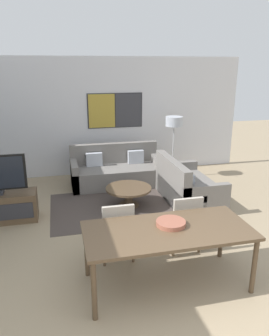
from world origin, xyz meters
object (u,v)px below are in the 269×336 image
at_px(sofa_side, 185,188).
at_px(dining_chair_centre, 184,219).
at_px(coffee_table, 129,192).
at_px(dining_table, 168,234).
at_px(dining_chair_left, 117,227).
at_px(floor_lamp, 174,125).
at_px(sofa_main, 116,172).
at_px(fruit_bowl, 171,223).

relative_size(sofa_side, dining_chair_centre, 1.85).
height_order(coffee_table, dining_table, dining_table).
bearing_deg(dining_table, coffee_table, 88.66).
bearing_deg(dining_table, dining_chair_left, 126.07).
relative_size(coffee_table, dining_table, 0.44).
height_order(dining_chair_centre, floor_lamp, floor_lamp).
xyz_separation_m(sofa_main, dining_chair_centre, (0.44, -3.02, 0.21)).
distance_m(fruit_bowl, floor_lamp, 4.00).
relative_size(sofa_main, dining_chair_centre, 2.35).
relative_size(sofa_main, fruit_bowl, 5.66).
bearing_deg(dining_chair_left, fruit_bowl, -46.54).
xyz_separation_m(coffee_table, fruit_bowl, (0.01, -2.33, 0.50)).
bearing_deg(dining_chair_centre, sofa_main, 98.21).
bearing_deg(dining_chair_centre, dining_table, -125.27).
relative_size(coffee_table, floor_lamp, 0.59).
height_order(coffee_table, dining_chair_left, dining_chair_left).
distance_m(sofa_main, fruit_bowl, 3.66).
height_order(coffee_table, fruit_bowl, fruit_bowl).
xyz_separation_m(dining_table, dining_chair_left, (-0.49, 0.68, -0.19)).
height_order(dining_table, dining_chair_left, dining_chair_left).
distance_m(dining_chair_centre, fruit_bowl, 0.80).
bearing_deg(sofa_side, floor_lamp, -9.96).
height_order(sofa_side, dining_chair_centre, sofa_side).
xyz_separation_m(sofa_main, coffee_table, (0.00, -1.30, 0.00)).
xyz_separation_m(coffee_table, dining_table, (-0.06, -2.41, 0.40)).
distance_m(dining_chair_centre, floor_lamp, 3.35).
relative_size(sofa_side, dining_table, 0.80).
height_order(dining_chair_left, floor_lamp, floor_lamp).
height_order(sofa_main, floor_lamp, floor_lamp).
relative_size(dining_chair_left, floor_lamp, 0.59).
distance_m(sofa_main, floor_lamp, 1.71).
bearing_deg(fruit_bowl, dining_table, -127.28).
bearing_deg(sofa_main, fruit_bowl, -89.85).
relative_size(sofa_main, coffee_table, 2.33).
distance_m(sofa_side, coffee_table, 1.14).
distance_m(sofa_side, dining_chair_centre, 1.82).
bearing_deg(floor_lamp, sofa_main, -176.01).
relative_size(dining_chair_left, dining_chair_centre, 1.00).
height_order(sofa_side, coffee_table, sofa_side).
bearing_deg(sofa_side, dining_chair_left, 135.04).
bearing_deg(dining_chair_centre, fruit_bowl, -124.98).
xyz_separation_m(dining_chair_left, floor_lamp, (1.94, 3.14, 0.78)).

